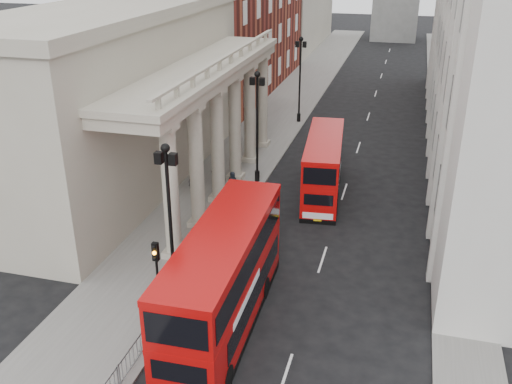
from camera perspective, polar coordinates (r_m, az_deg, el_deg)
name	(u,v)px	position (r m, az deg, el deg)	size (l,w,h in m)	color
ground	(154,352)	(26.79, -10.21, -15.49)	(260.00, 260.00, 0.00)	black
sidewalk_west	(260,138)	(52.80, 0.43, 5.40)	(6.00, 140.00, 0.12)	slate
sidewalk_east	(447,154)	(51.37, 18.55, 3.58)	(3.00, 140.00, 0.12)	slate
kerb	(292,141)	(52.16, 3.57, 5.13)	(0.20, 140.00, 0.14)	slate
portico_building	(119,103)	(43.05, -13.58, 8.68)	(9.00, 28.00, 12.00)	#A59D8A
east_building	(501,0)	(50.98, 23.29, 17.23)	(8.00, 55.00, 25.00)	beige
lamp_post_south	(170,214)	(27.41, -8.62, -2.17)	(1.05, 0.44, 8.32)	black
lamp_post_mid	(257,120)	(41.53, 0.12, 7.23)	(1.05, 0.44, 8.32)	black
lamp_post_north	(300,74)	(56.65, 4.43, 11.71)	(1.05, 0.44, 8.32)	black
traffic_light	(157,268)	(26.64, -9.90, -7.52)	(0.28, 0.33, 4.30)	black
crowd_barriers	(165,310)	(28.09, -9.05, -11.57)	(0.50, 18.75, 1.10)	gray
bus_near	(224,278)	(26.49, -3.22, -8.55)	(3.07, 11.74, 5.05)	#B00808
bus_far	(323,165)	(40.65, 6.76, 2.68)	(3.33, 10.05, 4.26)	#C00908
pedestrian_a	(193,182)	(41.11, -6.35, 1.02)	(0.60, 0.39, 1.64)	black
pedestrian_b	(216,173)	(42.55, -3.98, 1.96)	(0.82, 0.64, 1.69)	black
pedestrian_c	(233,182)	(41.06, -2.35, 1.03)	(0.74, 0.48, 1.52)	black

